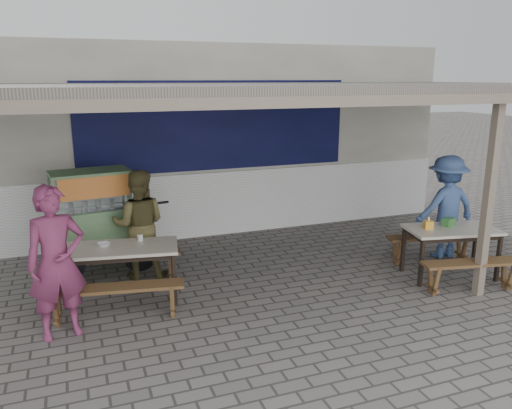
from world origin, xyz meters
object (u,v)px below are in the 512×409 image
object	(u,v)px
table_right	(452,233)
condiment_jar	(140,237)
table_left	(117,253)
bench_right_street	(472,269)
tissue_box	(428,225)
condiment_bowl	(104,245)
patron_street_side	(57,263)
bench_left_wall	(122,260)
vendor_cart	(95,217)
patron_right_table	(446,207)
donation_box	(449,222)
bench_right_wall	(430,242)
patron_wall_side	(139,224)
bench_left_street	(115,295)

from	to	relation	value
table_right	condiment_jar	bearing A→B (deg)	178.46
table_left	condiment_jar	xyz separation A→B (m)	(0.33, 0.17, 0.12)
bench_right_street	tissue_box	distance (m)	0.86
tissue_box	condiment_bowl	size ratio (longest dim) A/B	0.70
bench_right_street	patron_street_side	size ratio (longest dim) A/B	0.81
table_right	bench_left_wall	bearing A→B (deg)	174.28
vendor_cart	tissue_box	xyz separation A→B (m)	(4.55, -2.00, -0.04)
patron_right_table	condiment_jar	distance (m)	4.90
bench_right_street	donation_box	size ratio (longest dim) A/B	7.89
bench_right_street	bench_right_wall	xyz separation A→B (m)	(0.24, 1.15, 0.00)
bench_left_wall	table_right	bearing A→B (deg)	-7.37
vendor_cart	patron_street_side	world-z (taller)	patron_street_side
donation_box	bench_right_wall	bearing A→B (deg)	78.91
patron_street_side	donation_box	distance (m)	5.43
vendor_cart	donation_box	size ratio (longest dim) A/B	10.46
table_left	donation_box	bearing A→B (deg)	1.08
bench_left_wall	condiment_jar	world-z (taller)	condiment_jar
patron_street_side	bench_right_street	bearing A→B (deg)	-19.71
bench_right_wall	patron_street_side	xyz separation A→B (m)	(-5.52, -0.45, 0.55)
patron_street_side	condiment_jar	xyz separation A→B (m)	(1.04, 0.90, -0.09)
bench_right_street	table_left	bearing A→B (deg)	174.32
bench_left_wall	donation_box	bearing A→B (deg)	-5.98
bench_right_street	condiment_jar	distance (m)	4.56
table_left	patron_wall_side	xyz separation A→B (m)	(0.39, 0.74, 0.14)
table_right	patron_street_side	xyz separation A→B (m)	(-5.41, 0.12, 0.22)
table_right	patron_street_side	world-z (taller)	patron_street_side
patron_street_side	condiment_jar	bearing A→B (deg)	28.62
table_right	bench_right_wall	world-z (taller)	table_right
table_left	tissue_box	xyz separation A→B (m)	(4.35, -0.74, 0.14)
patron_wall_side	tissue_box	xyz separation A→B (m)	(3.96, -1.47, -0.00)
condiment_jar	tissue_box	bearing A→B (deg)	-12.68
vendor_cart	patron_wall_side	xyz separation A→B (m)	(0.58, -0.53, -0.04)
condiment_bowl	bench_right_wall	bearing A→B (deg)	-4.26
bench_left_street	patron_street_side	bearing A→B (deg)	-156.65
patron_wall_side	condiment_bowl	bearing A→B (deg)	64.12
bench_left_street	bench_right_street	xyz separation A→B (m)	(4.68, -0.84, -0.01)
table_right	tissue_box	bearing A→B (deg)	173.32
patron_street_side	condiment_bowl	bearing A→B (deg)	43.72
bench_left_street	table_right	xyz separation A→B (m)	(4.80, -0.27, 0.33)
bench_left_wall	bench_right_street	size ratio (longest dim) A/B	1.17
condiment_jar	condiment_bowl	bearing A→B (deg)	-171.15
patron_wall_side	donation_box	size ratio (longest dim) A/B	8.92
patron_right_table	patron_street_side	bearing A→B (deg)	7.15
bench_left_street	condiment_jar	size ratio (longest dim) A/B	20.17
donation_box	vendor_cart	bearing A→B (deg)	157.86
bench_right_wall	donation_box	bearing A→B (deg)	-89.51
bench_right_street	patron_wall_side	distance (m)	4.74
table_left	patron_street_side	bearing A→B (deg)	-124.42
table_left	tissue_box	world-z (taller)	tissue_box
bench_left_wall	condiment_jar	distance (m)	0.65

